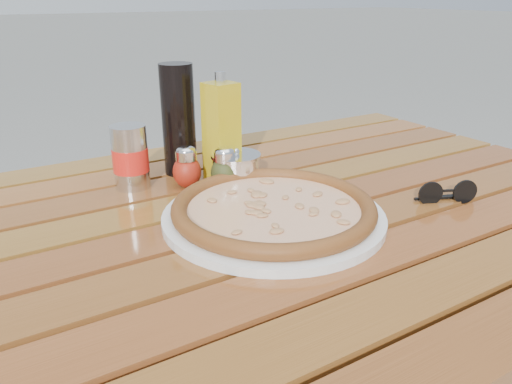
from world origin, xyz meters
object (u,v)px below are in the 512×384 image
plate (274,217)px  dark_bottle (178,120)px  oregano_shaker (225,169)px  soda_can (130,158)px  olive_oil_cruet (222,131)px  pizza (274,208)px  parmesan_tin (236,168)px  sunglasses (447,193)px  table (262,252)px  pepper_shaker (187,168)px

plate → dark_bottle: bearing=96.4°
oregano_shaker → soda_can: (-0.15, 0.10, 0.02)m
soda_can → olive_oil_cruet: bearing=-15.9°
pizza → parmesan_tin: size_ratio=2.80×
pizza → soda_can: soda_can is taller
plate → sunglasses: size_ratio=3.31×
oregano_shaker → parmesan_tin: oregano_shaker is taller
soda_can → pizza: bearing=-61.3°
pizza → sunglasses: bearing=-17.0°
soda_can → sunglasses: soda_can is taller
pizza → olive_oil_cruet: bearing=84.3°
table → oregano_shaker: oregano_shaker is taller
plate → soda_can: soda_can is taller
table → pepper_shaker: pepper_shaker is taller
dark_bottle → olive_oil_cruet: 0.10m
pepper_shaker → oregano_shaker: same height
oregano_shaker → parmesan_tin: (0.03, 0.01, -0.01)m
pepper_shaker → soda_can: soda_can is taller
table → plate: plate is taller
pizza → dark_bottle: 0.31m
pepper_shaker → dark_bottle: 0.11m
oregano_shaker → parmesan_tin: 0.03m
table → pizza: bearing=-92.6°
pepper_shaker → parmesan_tin: size_ratio=0.68×
dark_bottle → sunglasses: (0.34, -0.39, -0.09)m
plate → pizza: bearing=0.0°
table → plate: 0.09m
oregano_shaker → soda_can: 0.18m
pizza → pepper_shaker: size_ratio=4.10×
oregano_shaker → sunglasses: size_ratio=0.75×
dark_bottle → sunglasses: bearing=-49.0°
plate → parmesan_tin: (0.03, 0.18, 0.02)m
table → plate: size_ratio=3.89×
pizza → sunglasses: (0.31, -0.09, -0.01)m
pepper_shaker → sunglasses: (0.36, -0.31, -0.02)m
dark_bottle → soda_can: bearing=-165.1°
dark_bottle → plate: bearing=-83.6°
plate → oregano_shaker: bearing=89.2°
pizza → oregano_shaker: 0.17m
oregano_shaker → pepper_shaker: bearing=143.6°
soda_can → pepper_shaker: bearing=-30.3°
dark_bottle → sunglasses: dark_bottle is taller
soda_can → olive_oil_cruet: (0.17, -0.05, 0.04)m
soda_can → dark_bottle: bearing=14.9°
oregano_shaker → olive_oil_cruet: (0.02, 0.05, 0.06)m
olive_oil_cruet → pepper_shaker: bearing=-176.5°
soda_can → sunglasses: size_ratio=1.10×
olive_oil_cruet → pizza: bearing=-95.7°
plate → olive_oil_cruet: 0.24m
pizza → oregano_shaker: bearing=89.2°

